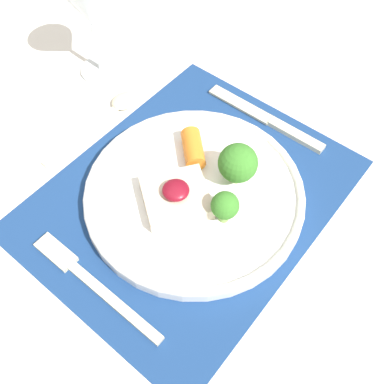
{
  "coord_description": "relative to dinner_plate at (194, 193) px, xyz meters",
  "views": [
    {
      "loc": [
        -0.27,
        -0.22,
        1.27
      ],
      "look_at": [
        -0.0,
        -0.01,
        0.78
      ],
      "focal_mm": 42.0,
      "sensor_mm": 36.0,
      "label": 1
    }
  ],
  "objects": [
    {
      "name": "ground_plane",
      "position": [
        0.0,
        0.01,
        -0.77
      ],
      "size": [
        8.0,
        8.0,
        0.0
      ],
      "primitive_type": "plane",
      "color": "gray"
    },
    {
      "name": "dining_table",
      "position": [
        0.0,
        0.01,
        -0.09
      ],
      "size": [
        1.49,
        1.23,
        0.76
      ],
      "color": "white",
      "rests_on": "ground_plane"
    },
    {
      "name": "placemat",
      "position": [
        0.0,
        0.01,
        -0.02
      ],
      "size": [
        0.43,
        0.34,
        0.0
      ],
      "primitive_type": "cube",
      "color": "navy",
      "rests_on": "dining_table"
    },
    {
      "name": "dinner_plate",
      "position": [
        0.0,
        0.0,
        0.0
      ],
      "size": [
        0.3,
        0.3,
        0.08
      ],
      "color": "white",
      "rests_on": "placemat"
    },
    {
      "name": "fork",
      "position": [
        -0.17,
        0.03,
        -0.01
      ],
      "size": [
        0.02,
        0.21,
        0.01
      ],
      "rotation": [
        0.0,
        0.0,
        0.03
      ],
      "color": "beige",
      "rests_on": "placemat"
    },
    {
      "name": "knife",
      "position": [
        0.19,
        -0.0,
        -0.01
      ],
      "size": [
        0.02,
        0.21,
        0.01
      ],
      "rotation": [
        0.0,
        0.0,
        0.05
      ],
      "color": "beige",
      "rests_on": "placemat"
    },
    {
      "name": "spoon",
      "position": [
        0.04,
        0.21,
        -0.01
      ],
      "size": [
        0.19,
        0.04,
        0.01
      ],
      "rotation": [
        0.0,
        0.0,
        0.0
      ],
      "color": "beige",
      "rests_on": "dining_table"
    },
    {
      "name": "wine_glass_near",
      "position": [
        0.11,
        0.29,
        0.1
      ],
      "size": [
        0.08,
        0.08,
        0.16
      ],
      "color": "white",
      "rests_on": "dining_table"
    }
  ]
}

